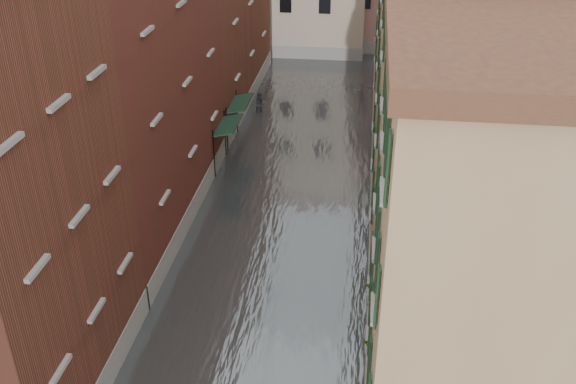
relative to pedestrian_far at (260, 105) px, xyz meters
The scene contains 10 objects.
ground 21.89m from the pedestrian_far, 81.90° to the right, with size 120.00×120.00×0.00m, color #515254.
floodwater 9.22m from the pedestrian_far, 70.41° to the right, with size 10.00×60.00×0.20m, color #4F5557.
building_left_mid 14.34m from the pedestrian_far, 107.20° to the right, with size 6.00×14.00×12.50m, color #5A221C.
building_right_near 26.19m from the pedestrian_far, 66.92° to the right, with size 6.00×8.00×11.50m, color #A98257.
building_right_mid 17.17m from the pedestrian_far, 51.47° to the right, with size 6.00×14.00×13.00m, color tan.
building_right_far 11.48m from the pedestrian_far, 13.07° to the left, with size 6.00×16.00×11.50m, color #A98257.
awning_near 7.83m from the pedestrian_far, 93.06° to the right, with size 1.09×2.70×2.80m.
awning_far 4.78m from the pedestrian_far, 95.22° to the right, with size 1.09×2.83×2.80m.
window_planters 25.02m from the pedestrian_far, 73.17° to the right, with size 0.59×5.54×0.84m.
pedestrian_far is the anchor object (origin of this frame).
Camera 1 is at (3.45, -15.87, 15.37)m, focal length 40.00 mm.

